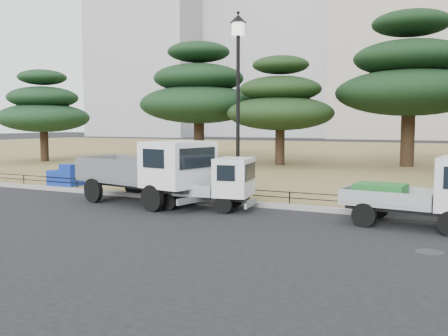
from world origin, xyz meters
The scene contains 14 objects.
ground centered at (0.00, 0.00, 0.00)m, with size 220.00×220.00×0.00m, color black.
lawn centered at (0.00, 30.60, 0.07)m, with size 120.00×56.00×0.15m, color olive.
curb centered at (0.00, 2.60, 0.08)m, with size 120.00×0.25×0.16m, color gray.
truck_large centered at (-2.53, 1.41, 1.21)m, with size 5.27×2.89×2.18m.
truck_kei_front centered at (-0.21, 1.46, 0.83)m, with size 3.32×1.79×1.67m.
truck_kei_rear centered at (6.21, 1.44, 0.95)m, with size 3.77×1.89×1.91m.
street_lamp centered at (0.08, 2.90, 4.36)m, with size 0.56×0.56×6.22m.
pipe_fence centered at (0.00, 2.75, 0.44)m, with size 38.00×0.04×0.40m.
tarp_pile centered at (-8.03, 3.28, 0.51)m, with size 1.38×1.02×0.91m.
manhole centered at (6.50, -1.20, 0.01)m, with size 0.60×0.60×0.01m, color #2D2D30.
pine_west_far centered at (-19.18, 12.79, 3.76)m, with size 6.20×6.20×6.26m.
pine_west_near centered at (-9.83, 17.93, 4.87)m, with size 8.19×8.19×8.19m.
pine_center_left centered at (-3.49, 16.94, 4.05)m, with size 6.64×6.64×6.75m.
pine_center_right centered at (3.76, 19.50, 5.52)m, with size 8.73×8.73×9.26m.
Camera 1 is at (7.19, -12.53, 2.75)m, focal length 40.00 mm.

